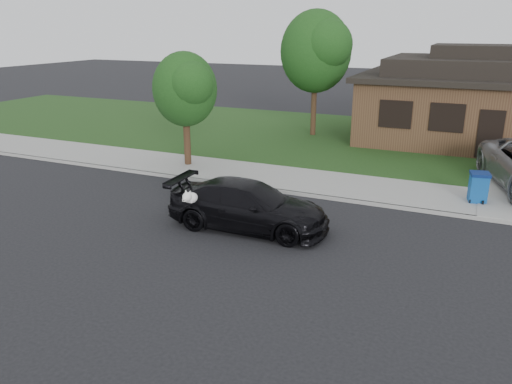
% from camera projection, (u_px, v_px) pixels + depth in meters
% --- Properties ---
extents(ground, '(120.00, 120.00, 0.00)m').
position_uv_depth(ground, '(325.00, 242.00, 13.65)').
color(ground, black).
rests_on(ground, ground).
extents(sidewalk, '(60.00, 3.00, 0.12)m').
position_uv_depth(sidewalk, '(365.00, 189.00, 17.97)').
color(sidewalk, gray).
rests_on(sidewalk, ground).
extents(curb, '(60.00, 0.12, 0.12)m').
position_uv_depth(curb, '(355.00, 201.00, 16.67)').
color(curb, gray).
rests_on(curb, ground).
extents(lawn, '(60.00, 13.00, 0.13)m').
position_uv_depth(lawn, '(399.00, 143.00, 24.92)').
color(lawn, '#193814').
rests_on(lawn, ground).
extents(sedan, '(4.79, 2.29, 1.38)m').
position_uv_depth(sedan, '(248.00, 206.00, 14.45)').
color(sedan, black).
rests_on(sedan, ground).
extents(recycling_bin, '(0.68, 0.69, 0.99)m').
position_uv_depth(recycling_bin, '(478.00, 187.00, 16.35)').
color(recycling_bin, navy).
rests_on(recycling_bin, sidewalk).
extents(house, '(12.60, 8.60, 4.65)m').
position_uv_depth(house, '(492.00, 101.00, 24.47)').
color(house, '#422B1C').
rests_on(house, ground).
extents(tree_0, '(3.78, 3.60, 6.34)m').
position_uv_depth(tree_0, '(318.00, 50.00, 25.07)').
color(tree_0, '#332114').
rests_on(tree_0, ground).
extents(tree_2, '(2.73, 2.60, 4.59)m').
position_uv_depth(tree_2, '(186.00, 88.00, 19.88)').
color(tree_2, '#332114').
rests_on(tree_2, ground).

